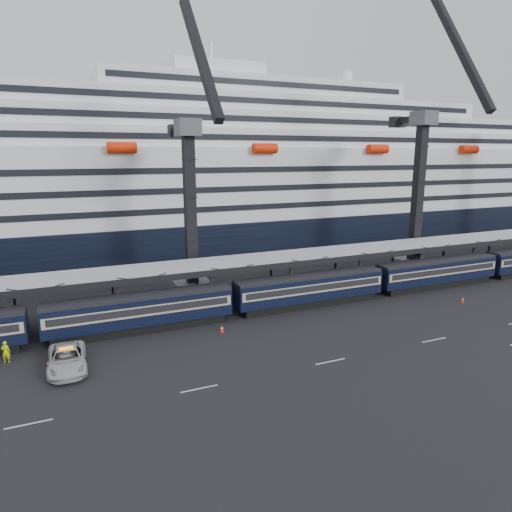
{
  "coord_description": "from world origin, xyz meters",
  "views": [
    {
      "loc": [
        -34.87,
        -35.56,
        17.92
      ],
      "look_at": [
        -15.07,
        10.0,
        6.8
      ],
      "focal_mm": 32.0,
      "sensor_mm": 36.0,
      "label": 1
    }
  ],
  "objects": [
    {
      "name": "traffic_cone_d",
      "position": [
        9.94,
        3.52,
        0.38
      ],
      "size": [
        0.39,
        0.39,
        0.77
      ],
      "color": "#F42907",
      "rests_on": "ground"
    },
    {
      "name": "ground",
      "position": [
        0.0,
        0.0,
        0.0
      ],
      "size": [
        260.0,
        260.0,
        0.0
      ],
      "primitive_type": "plane",
      "color": "black",
      "rests_on": "ground"
    },
    {
      "name": "canopy",
      "position": [
        0.0,
        14.0,
        5.25
      ],
      "size": [
        130.0,
        6.25,
        5.53
      ],
      "color": "gray",
      "rests_on": "ground"
    },
    {
      "name": "train",
      "position": [
        -4.65,
        10.0,
        2.2
      ],
      "size": [
        133.05,
        3.0,
        4.05
      ],
      "color": "black",
      "rests_on": "ground"
    },
    {
      "name": "traffic_cone_b",
      "position": [
        -36.79,
        4.61,
        0.39
      ],
      "size": [
        0.4,
        0.4,
        0.8
      ],
      "color": "#F42907",
      "rests_on": "ground"
    },
    {
      "name": "traffic_cone_c",
      "position": [
        -20.51,
        6.3,
        0.39
      ],
      "size": [
        0.39,
        0.39,
        0.79
      ],
      "color": "#F42907",
      "rests_on": "ground"
    },
    {
      "name": "worker",
      "position": [
        -40.21,
        7.18,
        1.01
      ],
      "size": [
        0.82,
        0.63,
        2.01
      ],
      "primitive_type": "imported",
      "rotation": [
        0.0,
        0.0,
        2.92
      ],
      "color": "#C0DA0B",
      "rests_on": "ground"
    },
    {
      "name": "crane_dark_mid",
      "position": [
        15.0,
        17.59,
        13.36
      ],
      "size": [
        4.5,
        18.24,
        39.64
      ],
      "color": "#45474C",
      "rests_on": "ground"
    },
    {
      "name": "pickup_truck",
      "position": [
        -35.31,
        3.68,
        0.92
      ],
      "size": [
        3.22,
        6.69,
        1.84
      ],
      "primitive_type": "imported",
      "rotation": [
        0.0,
        0.0,
        -0.03
      ],
      "color": "#B3B6BA",
      "rests_on": "ground"
    },
    {
      "name": "crane_dark_near",
      "position": [
        -20.0,
        18.59,
        11.93
      ],
      "size": [
        4.5,
        17.75,
        35.08
      ],
      "color": "#45474C",
      "rests_on": "ground"
    },
    {
      "name": "cruise_ship",
      "position": [
        -1.08,
        45.99,
        12.34
      ],
      "size": [
        214.09,
        28.84,
        34.0
      ],
      "color": "black",
      "rests_on": "ground"
    }
  ]
}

